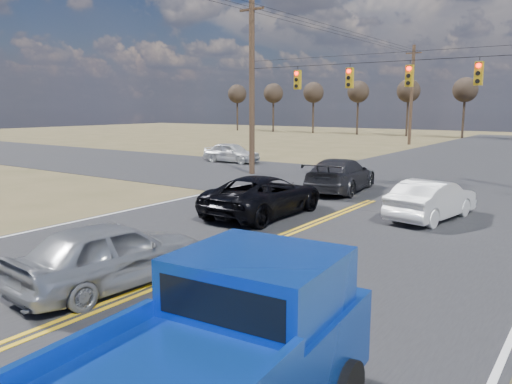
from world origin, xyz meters
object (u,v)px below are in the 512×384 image
Objects in this scene: white_car_queue at (432,200)px; cross_car_west at (231,153)px; black_suv at (264,195)px; silver_suv at (111,253)px; dgrey_car_queue at (340,175)px.

white_car_queue is 19.51m from cross_car_west.
cross_car_west reaches higher than white_car_queue.
white_car_queue is (5.15, 2.82, -0.03)m from black_suv.
silver_suv reaches higher than white_car_queue.
cross_car_west is at bearing -21.81° from white_car_queue.
dgrey_car_queue is at bearing -24.74° from white_car_queue.
silver_suv is at bearing 79.82° from white_car_queue.
silver_suv is at bearing -150.20° from cross_car_west.
silver_suv reaches higher than cross_car_west.
cross_car_west is (-16.70, 10.09, 0.01)m from white_car_queue.
silver_suv is 14.29m from dgrey_car_queue.
silver_suv is 11.39m from white_car_queue.
black_suv is 6.31m from dgrey_car_queue.
dgrey_car_queue is at bearing -79.76° from silver_suv.
dgrey_car_queue reaches higher than silver_suv.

